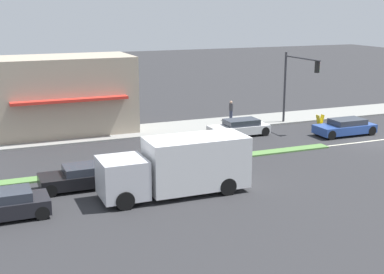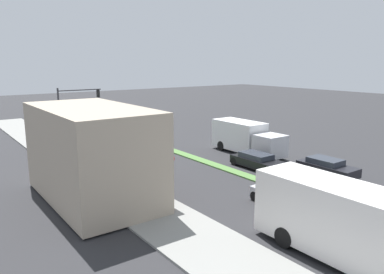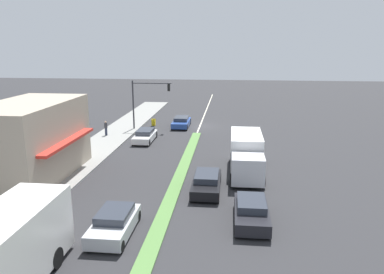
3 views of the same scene
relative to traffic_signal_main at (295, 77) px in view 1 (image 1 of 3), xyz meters
The scene contains 12 objects.
ground_plane 17.03m from the traffic_signal_main, 111.68° to the left, with size 160.00×160.00×0.00m, color #2B2B2D.
sidewalk_right 16.61m from the traffic_signal_main, 79.75° to the left, with size 4.00×73.00×0.12m, color gray.
lane_marking_center 7.71m from the traffic_signal_main, 157.05° to the right, with size 0.16×60.00×0.01m, color beige.
building_corner_store 17.62m from the traffic_signal_main, 74.63° to the left, with size 5.84×10.05×5.58m.
traffic_signal_main is the anchor object (origin of this frame).
pedestrian 5.92m from the traffic_signal_main, 46.25° to the left, with size 0.34×0.34×1.60m.
warning_aframe_sign 4.14m from the traffic_signal_main, 101.11° to the right, with size 0.45×0.53×0.84m.
delivery_truck 17.95m from the traffic_signal_main, 128.72° to the left, with size 2.44×7.50×2.87m.
suv_black 20.20m from the traffic_signal_main, 114.69° to the left, with size 1.87×4.56×1.21m.
van_white 6.39m from the traffic_signal_main, 101.86° to the left, with size 1.77×4.41×1.21m.
sedan_dark 25.26m from the traffic_signal_main, 116.37° to the left, with size 1.87×4.31×1.27m.
coupe_blue 5.48m from the traffic_signal_main, 153.77° to the right, with size 1.90×4.47×1.20m.
Camera 1 is at (-28.91, 25.63, 9.26)m, focal length 50.00 mm.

